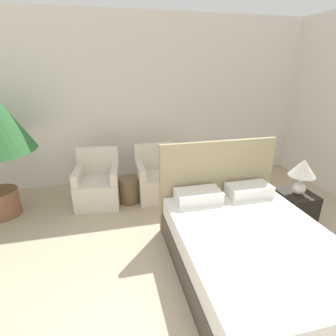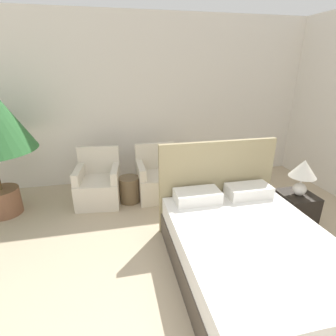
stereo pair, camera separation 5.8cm
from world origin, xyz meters
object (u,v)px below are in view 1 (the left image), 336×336
Objects in this scene: armchair_near_window_left at (98,187)px; side_table at (129,190)px; table_lamp at (302,171)px; bed at (251,249)px; nightstand at (294,209)px; armchair_near_window_right at (157,181)px.

armchair_near_window_left reaches higher than side_table.
armchair_near_window_left is 1.77× the size of table_lamp.
bed reaches higher than armchair_near_window_left.
nightstand is 2.44m from side_table.
armchair_near_window_left is at bearing 128.89° from bed.
armchair_near_window_right is (0.96, 0.00, 0.00)m from armchair_near_window_left.
armchair_near_window_right is at bearing 142.28° from table_lamp.
bed is 2.03m from armchair_near_window_right.
armchair_near_window_right is 1.77× the size of table_lamp.
side_table is at bearing -171.90° from armchair_near_window_right.
table_lamp is at bearing -19.90° from armchair_near_window_left.
armchair_near_window_right is 2.06× the size of side_table.
nightstand is 1.16× the size of side_table.
bed reaches higher than side_table.
bed is 4.87× the size of side_table.
nightstand is at bearing -29.00° from side_table.
side_table is at bearing 151.00° from nightstand.
table_lamp is at bearing -114.21° from nightstand.
armchair_near_window_right is at bearing 8.63° from side_table.
nightstand is at bearing -37.70° from armchair_near_window_right.
nightstand is 0.57m from table_lamp.
bed reaches higher than armchair_near_window_right.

